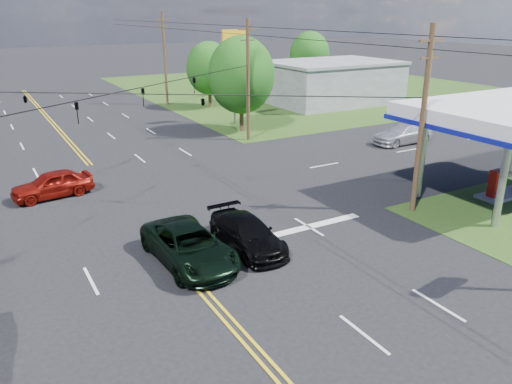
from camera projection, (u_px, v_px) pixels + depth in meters
ground at (123, 202)px, 27.79m from camera, size 280.00×280.00×0.00m
grass_ne at (306, 87)px, 70.24m from camera, size 46.00×48.00×0.03m
stop_bar at (274, 236)px, 23.60m from camera, size 10.00×0.50×0.02m
retail_ne at (331, 83)px, 57.36m from camera, size 14.00×10.00×4.40m
pole_se at (422, 120)px, 24.84m from camera, size 1.60×0.28×9.50m
pole_ne at (248, 79)px, 39.53m from camera, size 1.60×0.28×9.50m
pole_right_far at (165, 58)px, 54.94m from camera, size 1.60×0.28×10.00m
span_wire_signals at (112, 94)px, 25.75m from camera, size 26.00×18.00×1.13m
power_lines at (118, 43)px, 23.23m from camera, size 26.04×100.00×0.64m
tree_right_a at (241, 75)px, 42.46m from camera, size 5.70×5.70×8.18m
tree_right_b at (209, 68)px, 53.64m from camera, size 4.94×4.94×7.09m
tree_far_r at (310, 55)px, 66.59m from camera, size 5.32×5.32×7.63m
pickup_dkgreen at (189, 246)px, 20.82m from camera, size 2.81×5.70×1.56m
suv_black at (247, 234)px, 22.14m from camera, size 2.01×4.87×1.41m
sedan_red at (52, 184)px, 28.31m from camera, size 4.63×2.35×1.51m
sedan_far at (403, 134)px, 39.89m from camera, size 5.33×2.18×1.55m
polesign_ne at (234, 50)px, 44.86m from camera, size 2.35×0.36×8.50m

